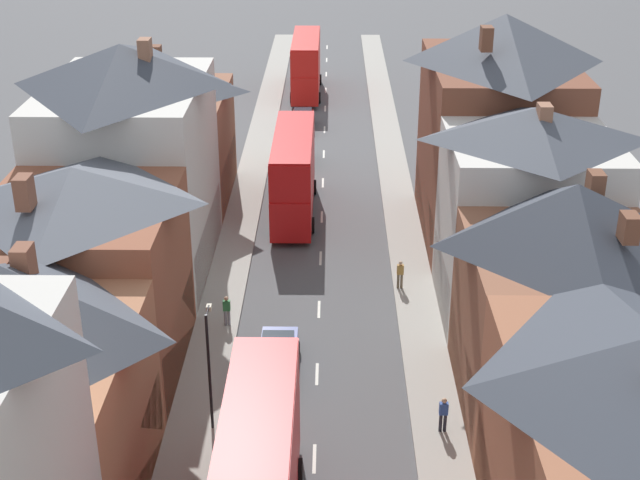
% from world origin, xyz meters
% --- Properties ---
extents(pavement_left, '(2.20, 104.00, 0.14)m').
position_xyz_m(pavement_left, '(-5.10, 38.00, 0.07)').
color(pavement_left, '#A8A399').
rests_on(pavement_left, ground).
extents(pavement_right, '(2.20, 104.00, 0.14)m').
position_xyz_m(pavement_right, '(5.10, 38.00, 0.07)').
color(pavement_right, '#A8A399').
rests_on(pavement_right, ground).
extents(centre_line_dashes, '(0.14, 97.80, 0.01)m').
position_xyz_m(centre_line_dashes, '(0.00, 36.00, 0.01)').
color(centre_line_dashes, silver).
rests_on(centre_line_dashes, ground).
extents(terrace_row_left, '(8.00, 57.31, 14.87)m').
position_xyz_m(terrace_row_left, '(-10.18, 14.73, 5.65)').
color(terrace_row_left, '#A36042').
rests_on(terrace_row_left, ground).
extents(terrace_row_right, '(8.00, 50.91, 13.36)m').
position_xyz_m(terrace_row_right, '(10.18, 15.43, 5.48)').
color(terrace_row_right, brown).
rests_on(terrace_row_right, ground).
extents(double_decker_bus_lead, '(2.74, 10.80, 5.30)m').
position_xyz_m(double_decker_bus_lead, '(-1.81, 36.58, 2.82)').
color(double_decker_bus_lead, red).
rests_on(double_decker_bus_lead, ground).
extents(double_decker_bus_far_approaching, '(2.74, 10.80, 5.30)m').
position_xyz_m(double_decker_bus_far_approaching, '(-1.81, 64.68, 2.82)').
color(double_decker_bus_far_approaching, red).
rests_on(double_decker_bus_far_approaching, ground).
extents(car_near_blue, '(1.90, 4.59, 1.57)m').
position_xyz_m(car_near_blue, '(-1.80, 54.16, 0.80)').
color(car_near_blue, maroon).
rests_on(car_near_blue, ground).
extents(car_mid_black, '(1.90, 4.43, 1.57)m').
position_xyz_m(car_mid_black, '(-1.80, 18.31, 0.80)').
color(car_mid_black, navy).
rests_on(car_mid_black, ground).
extents(car_parked_left_b, '(1.90, 3.88, 1.63)m').
position_xyz_m(car_parked_left_b, '(-1.80, 45.90, 0.82)').
color(car_parked_left_b, '#144728').
rests_on(car_parked_left_b, ground).
extents(pedestrian_mid_left, '(0.36, 0.22, 1.61)m').
position_xyz_m(pedestrian_mid_left, '(5.24, 13.69, 1.03)').
color(pedestrian_mid_left, '#23232D').
rests_on(pedestrian_mid_left, pavement_right).
extents(pedestrian_mid_right, '(0.36, 0.22, 1.61)m').
position_xyz_m(pedestrian_mid_right, '(-4.54, 22.12, 1.03)').
color(pedestrian_mid_right, gray).
rests_on(pedestrian_mid_right, pavement_left).
extents(pedestrian_far_left, '(0.36, 0.22, 1.61)m').
position_xyz_m(pedestrian_far_left, '(4.32, 26.17, 1.03)').
color(pedestrian_far_left, brown).
rests_on(pedestrian_far_left, pavement_right).
extents(street_lamp, '(0.20, 1.12, 5.50)m').
position_xyz_m(street_lamp, '(-4.25, 13.93, 3.24)').
color(street_lamp, black).
rests_on(street_lamp, ground).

